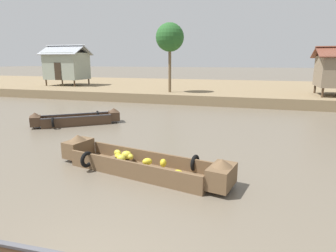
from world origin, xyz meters
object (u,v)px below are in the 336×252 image
at_px(cargo_boat_upstream, 77,119).
at_px(stilt_house_left, 67,65).
at_px(palm_tree_mid, 170,38).
at_px(banana_boat, 140,163).

xyz_separation_m(cargo_boat_upstream, stilt_house_left, (-10.78, 14.07, 2.63)).
bearing_deg(palm_tree_mid, stilt_house_left, 164.40).
xyz_separation_m(banana_boat, palm_tree_mid, (-3.82, 15.76, 4.98)).
distance_m(stilt_house_left, palm_tree_mid, 13.60).
bearing_deg(palm_tree_mid, banana_boat, -76.37).
height_order(banana_boat, stilt_house_left, stilt_house_left).
height_order(banana_boat, palm_tree_mid, palm_tree_mid).
height_order(stilt_house_left, palm_tree_mid, palm_tree_mid).
bearing_deg(stilt_house_left, palm_tree_mid, -15.60).
xyz_separation_m(cargo_boat_upstream, palm_tree_mid, (2.12, 10.47, 4.98)).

